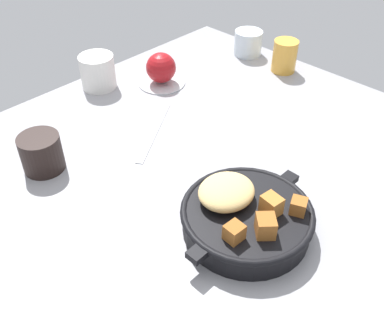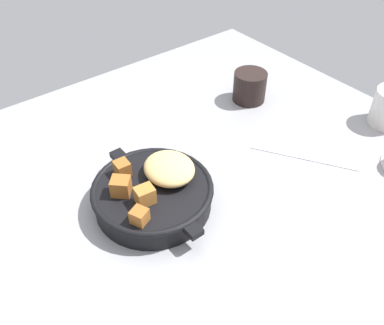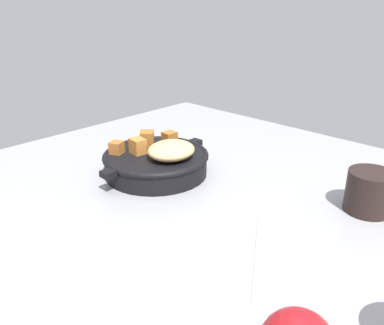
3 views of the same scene
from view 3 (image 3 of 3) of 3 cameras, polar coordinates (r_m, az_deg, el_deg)
name	(u,v)px [view 3 (image 3 of 3)]	position (r cm, az deg, el deg)	size (l,w,h in cm)	color
ground_plane	(180,208)	(73.28, -1.68, -6.40)	(105.90, 100.61, 2.40)	gray
cast_iron_skillet	(157,160)	(82.66, -4.97, 0.34)	(25.97, 21.69, 7.88)	black
butter_knife	(261,251)	(60.27, 9.78, -12.29)	(22.09, 1.60, 0.36)	silver
coffee_mug_dark	(370,192)	(74.53, 23.89, -3.81)	(7.86, 7.86, 7.22)	black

